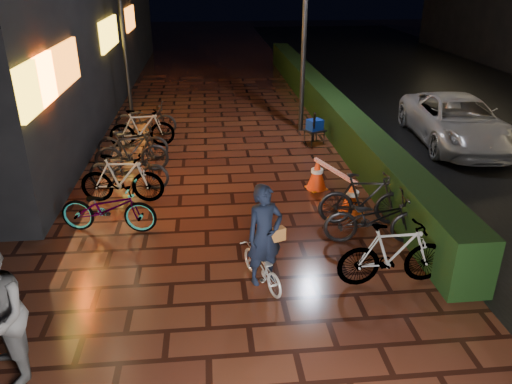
{
  "coord_description": "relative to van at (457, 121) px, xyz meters",
  "views": [
    {
      "loc": [
        -0.43,
        -7.7,
        4.51
      ],
      "look_at": [
        0.3,
        -0.2,
        1.1
      ],
      "focal_mm": 35.0,
      "sensor_mm": 36.0,
      "label": 1
    }
  ],
  "objects": [
    {
      "name": "ground",
      "position": [
        -6.36,
        -4.98,
        -0.65
      ],
      "size": [
        80.0,
        80.0,
        0.0
      ],
      "primitive_type": "plane",
      "color": "#381911",
      "rests_on": "ground"
    },
    {
      "name": "hedge",
      "position": [
        -3.06,
        3.02,
        -0.15
      ],
      "size": [
        0.7,
        20.0,
        1.0
      ],
      "primitive_type": "cube",
      "color": "black",
      "rests_on": "ground"
    },
    {
      "name": "van",
      "position": [
        0.0,
        0.0,
        0.0
      ],
      "size": [
        2.54,
        4.8,
        1.28
      ],
      "primitive_type": "imported",
      "rotation": [
        0.0,
        0.0,
        -0.09
      ],
      "color": "#A5A6AA",
      "rests_on": "ground"
    },
    {
      "name": "lamp_post_hedge",
      "position": [
        -4.04,
        1.63,
        2.25
      ],
      "size": [
        0.5,
        0.2,
        5.27
      ],
      "color": "black",
      "rests_on": "ground"
    },
    {
      "name": "lamp_post_sf",
      "position": [
        -9.33,
        3.76,
        2.01
      ],
      "size": [
        0.46,
        0.18,
        4.83
      ],
      "color": "black",
      "rests_on": "ground"
    },
    {
      "name": "cyclist",
      "position": [
        -6.06,
        -6.25,
        -0.02
      ],
      "size": [
        0.83,
        1.26,
        1.7
      ],
      "color": "silver",
      "rests_on": "ground"
    },
    {
      "name": "traffic_barrier",
      "position": [
        -4.25,
        -3.31,
        -0.3
      ],
      "size": [
        0.94,
        1.72,
        0.7
      ],
      "color": "#E6420C",
      "rests_on": "ground"
    },
    {
      "name": "cart_assembly",
      "position": [
        -3.9,
        0.35,
        -0.14
      ],
      "size": [
        0.66,
        0.71,
        0.99
      ],
      "color": "black",
      "rests_on": "ground"
    },
    {
      "name": "parked_bikes_storefront",
      "position": [
        -8.65,
        -1.28,
        -0.16
      ],
      "size": [
        1.99,
        6.76,
        1.04
      ],
      "color": "black",
      "rests_on": "ground"
    },
    {
      "name": "parked_bikes_hedge",
      "position": [
        -3.99,
        -5.3,
        -0.15
      ],
      "size": [
        1.92,
        2.56,
        1.04
      ],
      "color": "black",
      "rests_on": "ground"
    }
  ]
}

